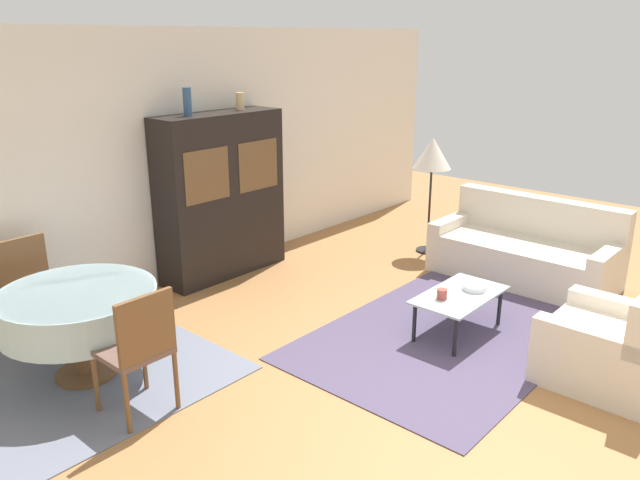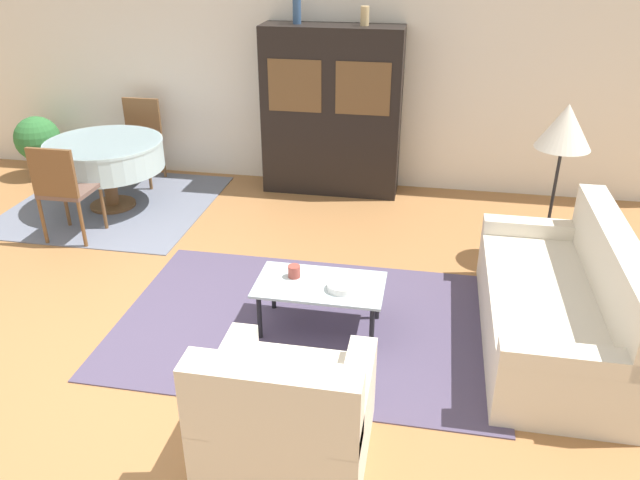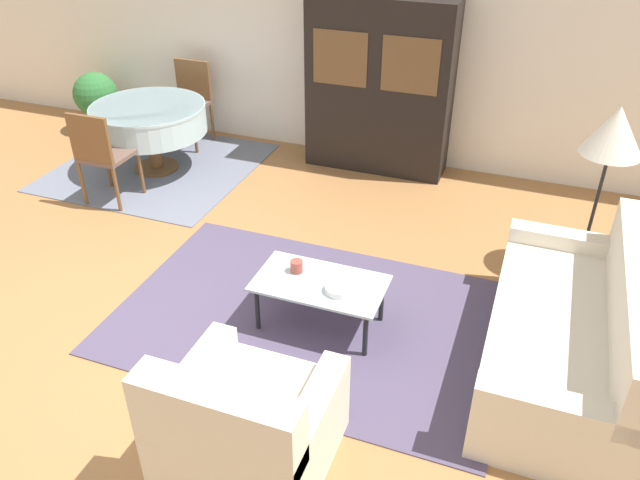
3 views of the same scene
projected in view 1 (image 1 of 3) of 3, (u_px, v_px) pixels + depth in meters
The scene contains 16 objects.
ground_plane at pixel (445, 408), 4.58m from camera, with size 14.00×14.00×0.00m, color #9E6B3D.
wall_back at pixel (146, 163), 6.44m from camera, with size 10.00×0.06×2.70m.
area_rug at pixel (447, 335), 5.69m from camera, with size 2.89×1.94×0.01m.
dining_rug at pixel (82, 374), 5.04m from camera, with size 2.08×2.05×0.01m.
couch at pixel (526, 252), 6.94m from camera, with size 0.91×1.94×0.89m.
armchair at pixel (612, 345), 4.85m from camera, with size 0.89×0.86×0.85m.
coffee_table at pixel (459, 298), 5.62m from camera, with size 0.94×0.53×0.38m.
display_cabinet at pixel (221, 196), 6.93m from camera, with size 1.51×0.47×1.82m.
dining_table at pixel (78, 309), 4.84m from camera, with size 1.21×1.21×0.73m.
dining_chair_near at pixel (139, 346), 4.33m from camera, with size 0.44×0.44×0.95m.
dining_chair_far at pixel (31, 286), 5.37m from camera, with size 0.44×0.44×0.95m.
floor_lamp at pixel (432, 156), 7.54m from camera, with size 0.46×0.46×1.44m.
cup at pixel (442, 294), 5.49m from camera, with size 0.09×0.09×0.09m.
bowl at pixel (474, 287), 5.69m from camera, with size 0.21×0.21×0.05m.
vase_tall at pixel (187, 102), 6.34m from camera, with size 0.09×0.09×0.29m.
vase_short at pixel (240, 101), 6.86m from camera, with size 0.09×0.09×0.19m.
Camera 1 is at (-3.58, -1.93, 2.61)m, focal length 35.00 mm.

